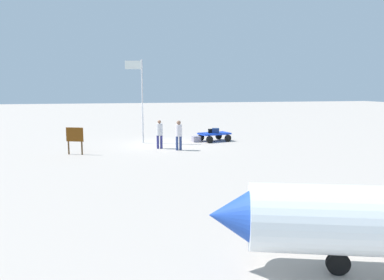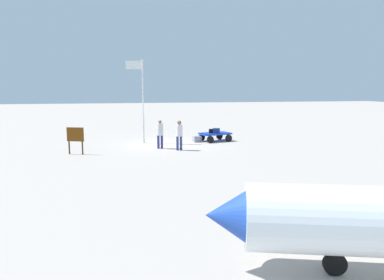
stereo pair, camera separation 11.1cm
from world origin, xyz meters
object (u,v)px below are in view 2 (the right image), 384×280
at_px(suitcase_olive, 197,139).
at_px(worker_lead, 179,133).
at_px(luggage_cart, 215,135).
at_px(signboard, 75,137).
at_px(suitcase_grey, 213,131).
at_px(worker_trailing, 160,132).
at_px(flagpole, 141,94).
at_px(suitcase_tan, 216,131).

bearing_deg(suitcase_olive, worker_lead, 59.76).
relative_size(luggage_cart, signboard, 1.53).
relative_size(luggage_cart, suitcase_grey, 3.61).
xyz_separation_m(worker_lead, worker_trailing, (0.97, -0.77, -0.02)).
height_order(luggage_cart, signboard, signboard).
xyz_separation_m(flagpole, signboard, (3.65, 3.20, -2.14)).
bearing_deg(suitcase_olive, worker_trailing, 38.09).
bearing_deg(flagpole, suitcase_tan, 175.74).
height_order(suitcase_olive, flagpole, flagpole).
bearing_deg(flagpole, suitcase_grey, 177.34).
bearing_deg(suitcase_olive, suitcase_tan, 175.08).
height_order(suitcase_tan, worker_lead, worker_lead).
bearing_deg(suitcase_olive, luggage_cart, -176.37).
distance_m(suitcase_grey, signboard, 8.73).
relative_size(luggage_cart, suitcase_tan, 4.00).
height_order(flagpole, signboard, flagpole).
relative_size(worker_trailing, flagpole, 0.32).
distance_m(flagpole, signboard, 5.31).
relative_size(suitcase_tan, suitcase_grey, 0.90).
bearing_deg(signboard, suitcase_tan, -161.18).
height_order(luggage_cart, worker_trailing, worker_trailing).
bearing_deg(worker_lead, suitcase_grey, -133.73).
relative_size(worker_trailing, signboard, 1.16).
relative_size(luggage_cart, worker_lead, 1.30).
distance_m(luggage_cart, flagpole, 5.36).
height_order(luggage_cart, flagpole, flagpole).
xyz_separation_m(luggage_cart, suitcase_tan, (-0.06, 0.18, 0.29)).
height_order(suitcase_grey, flagpole, flagpole).
height_order(luggage_cart, suitcase_tan, suitcase_tan).
xyz_separation_m(suitcase_grey, flagpole, (4.55, -0.21, 2.39)).
distance_m(luggage_cart, worker_lead, 4.09).
bearing_deg(flagpole, signboard, 41.26).
bearing_deg(suitcase_grey, worker_lead, 46.27).
bearing_deg(flagpole, suitcase_olive, 175.98).
bearing_deg(signboard, flagpole, -138.74).
xyz_separation_m(suitcase_tan, suitcase_olive, (1.25, -0.11, -0.52)).
distance_m(suitcase_olive, flagpole, 4.51).
xyz_separation_m(luggage_cart, worker_trailing, (3.80, 2.12, 0.54)).
distance_m(worker_trailing, signboard, 4.60).
xyz_separation_m(suitcase_tan, worker_lead, (2.89, 2.71, 0.27)).
height_order(suitcase_grey, suitcase_olive, suitcase_grey).
bearing_deg(suitcase_tan, worker_trailing, 26.68).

